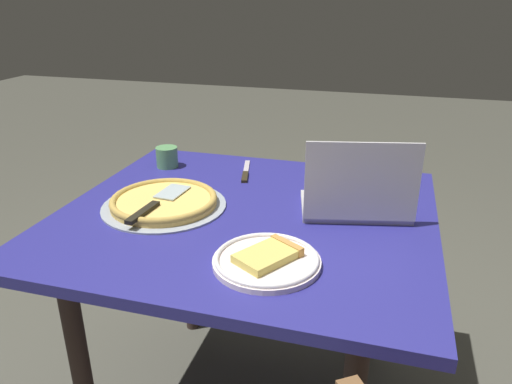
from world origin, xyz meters
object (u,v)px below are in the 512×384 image
Objects in this scene: pizza_tray at (164,201)px; table_knife at (246,173)px; pizza_plate at (267,259)px; laptop at (356,198)px; drink_cup at (167,157)px; dining_table at (246,240)px.

table_knife is at bearing 65.56° from pizza_tray.
pizza_plate is 0.45m from pizza_tray.
drink_cup is at bearing 161.89° from laptop.
drink_cup is (-0.71, 0.23, -0.02)m from laptop.
pizza_tray is 4.72× the size of drink_cup.
pizza_plate and pizza_tray have the same top height.
pizza_plate is (0.14, -0.27, 0.11)m from dining_table.
laptop reaches higher than dining_table.
drink_cup reaches higher than table_knife.
laptop is 0.93× the size of pizza_tray.
table_knife is 2.79× the size of drink_cup.
pizza_plate reaches higher than table_knife.
pizza_plate reaches higher than dining_table.
pizza_tray is at bearing 148.50° from pizza_plate.
laptop is at bearing 62.37° from pizza_plate.
laptop is 4.38× the size of drink_cup.
laptop is at bearing -18.11° from drink_cup.
pizza_plate is 0.69× the size of pizza_tray.
table_knife is at bearing 149.82° from laptop.
drink_cup reaches higher than pizza_plate.
laptop reaches higher than pizza_plate.
drink_cup is at bearing 133.19° from pizza_plate.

